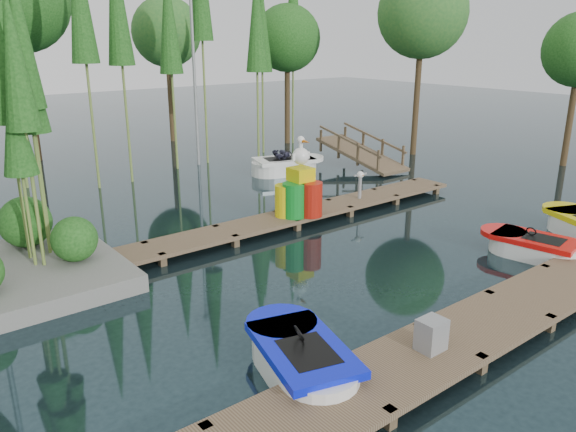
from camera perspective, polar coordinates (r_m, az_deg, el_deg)
ground_plane at (r=12.89m, az=-0.38°, el=-5.62°), size 90.00×90.00×0.00m
near_dock at (r=9.99m, az=16.01°, el=-12.28°), size 18.00×1.50×0.50m
far_dock at (r=15.24m, az=-3.16°, el=-0.94°), size 15.00×1.20×0.50m
tree_screen at (r=20.64m, az=-24.95°, el=19.03°), size 34.42×18.53×10.31m
lamp_rear at (r=23.26m, az=-9.57°, el=15.47°), size 0.30×0.30×7.25m
ramp at (r=23.14m, az=7.45°, el=6.38°), size 1.50×3.94×1.49m
boat_blue at (r=9.13m, az=1.35°, el=-14.43°), size 1.86×2.90×0.90m
boat_red at (r=14.88m, az=23.59°, el=-2.93°), size 1.52×2.58×0.82m
boat_white_far at (r=21.88m, az=-0.26°, el=5.12°), size 3.17×2.08×1.38m
utility_cabinet at (r=9.47m, az=14.35°, el=-11.59°), size 0.44×0.37×0.53m
yellow_barrel at (r=15.64m, az=-0.26°, el=1.57°), size 0.60×0.60×0.90m
drum_cluster at (r=15.76m, az=1.50°, el=2.47°), size 1.29×1.18×2.23m
seagull_post at (r=17.49m, az=7.34°, el=3.64°), size 0.54×0.29×0.86m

